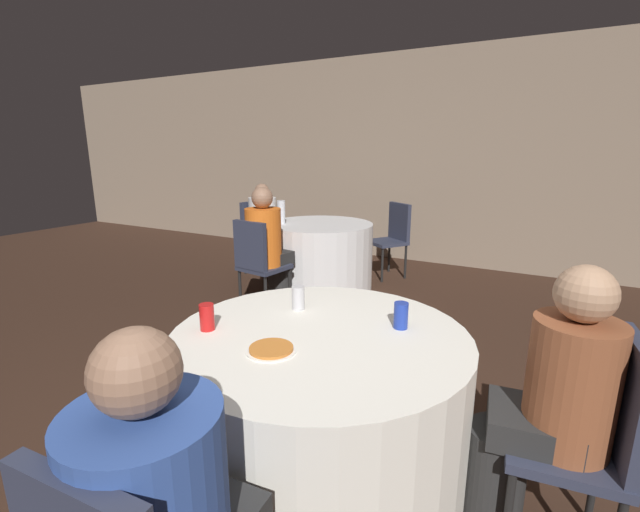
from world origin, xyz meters
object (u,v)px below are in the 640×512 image
(table_near, at_px, (320,406))
(chair_far_northeast, at_px, (393,233))
(chair_far_west, at_px, (258,231))
(soda_can_red, at_px, (207,317))
(person_orange_shirt, at_px, (269,248))
(soda_can_blue, at_px, (401,315))
(bottle_far, at_px, (281,212))
(soda_can_silver, at_px, (298,298))
(pizza_plate_near, at_px, (271,349))
(table_far, at_px, (320,255))
(person_floral_shirt, at_px, (544,411))
(chair_near_east, at_px, (594,429))
(person_white_shirt, at_px, (267,229))
(chair_far_south, at_px, (257,258))

(table_near, relative_size, chair_far_northeast, 1.48)
(chair_far_west, height_order, soda_can_red, chair_far_west)
(person_orange_shirt, bearing_deg, soda_can_blue, -32.08)
(bottle_far, bearing_deg, soda_can_silver, -54.40)
(pizza_plate_near, xyz_separation_m, soda_can_silver, (-0.15, 0.46, 0.05))
(table_far, height_order, bottle_far, bottle_far)
(chair_far_west, bearing_deg, person_floral_shirt, 60.95)
(chair_near_east, relative_size, soda_can_blue, 7.42)
(chair_far_west, relative_size, chair_far_northeast, 1.00)
(table_far, relative_size, soda_can_red, 9.65)
(table_near, bearing_deg, soda_can_red, -155.83)
(person_white_shirt, bearing_deg, chair_near_east, 61.51)
(table_near, xyz_separation_m, soda_can_silver, (-0.24, 0.21, 0.43))
(table_near, relative_size, person_white_shirt, 1.18)
(soda_can_red, height_order, bottle_far, bottle_far)
(chair_far_northeast, bearing_deg, soda_can_silver, 135.39)
(soda_can_red, bearing_deg, chair_far_west, 123.11)
(chair_far_west, xyz_separation_m, soda_can_blue, (2.69, -2.51, 0.26))
(chair_far_south, height_order, chair_far_northeast, same)
(table_far, distance_m, bottle_far, 0.66)
(person_orange_shirt, bearing_deg, table_near, -41.21)
(soda_can_silver, bearing_deg, soda_can_red, -118.50)
(chair_far_south, bearing_deg, soda_can_blue, -28.70)
(chair_far_northeast, xyz_separation_m, person_orange_shirt, (-0.69, -1.66, 0.07))
(table_far, bearing_deg, person_white_shirt, 170.46)
(soda_can_silver, bearing_deg, person_white_shirt, 128.48)
(person_floral_shirt, height_order, bottle_far, person_floral_shirt)
(chair_far_south, xyz_separation_m, soda_can_silver, (1.30, -1.38, 0.26))
(chair_far_west, bearing_deg, soda_can_blue, 56.49)
(person_white_shirt, bearing_deg, person_orange_shirt, 45.78)
(chair_far_northeast, bearing_deg, chair_far_west, 57.66)
(table_far, distance_m, pizza_plate_near, 3.14)
(person_orange_shirt, xyz_separation_m, pizza_plate_near, (1.43, -1.99, 0.14))
(soda_can_blue, distance_m, bottle_far, 2.95)
(soda_can_blue, bearing_deg, table_near, -142.22)
(pizza_plate_near, bearing_deg, bottle_far, 122.93)
(table_far, distance_m, soda_can_blue, 2.93)
(table_far, distance_m, person_orange_shirt, 0.88)
(chair_far_south, distance_m, bottle_far, 0.85)
(table_near, relative_size, chair_far_south, 1.48)
(pizza_plate_near, relative_size, soda_can_blue, 1.70)
(chair_far_south, xyz_separation_m, soda_can_blue, (1.84, -1.35, 0.26))
(soda_can_silver, bearing_deg, chair_far_northeast, 100.53)
(chair_far_south, xyz_separation_m, soda_can_red, (1.07, -1.80, 0.26))
(person_orange_shirt, height_order, bottle_far, person_orange_shirt)
(chair_far_northeast, height_order, pizza_plate_near, chair_far_northeast)
(chair_far_northeast, relative_size, pizza_plate_near, 4.36)
(person_orange_shirt, bearing_deg, chair_far_northeast, 75.23)
(chair_far_northeast, bearing_deg, person_orange_shirt, 102.39)
(table_near, distance_m, soda_can_silver, 0.54)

